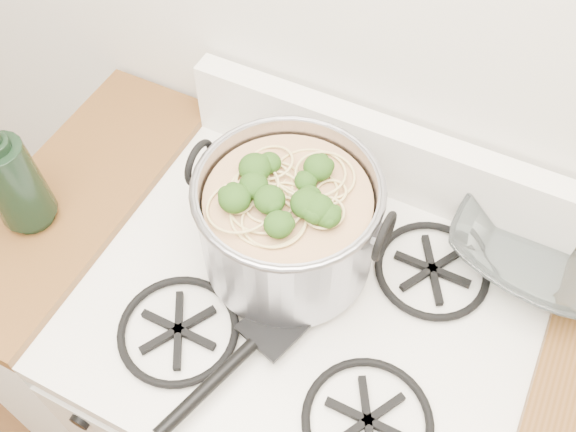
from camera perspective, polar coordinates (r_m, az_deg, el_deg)
The scene contains 6 objects.
gas_range at distance 1.54m, azimuth 1.33°, elevation -15.84°, with size 0.76×0.66×0.92m.
counter_left at distance 1.67m, azimuth -14.57°, elevation -7.64°, with size 0.25×0.65×0.92m.
stock_pot at distance 1.06m, azimuth -0.00°, elevation -0.61°, with size 0.34×0.31×0.21m.
spatula at distance 1.06m, azimuth -1.00°, elevation -9.30°, with size 0.29×0.31×0.02m, color black, non-canonical shape.
glass_bowl at distance 1.21m, azimuth 21.08°, elevation -2.71°, with size 0.12×0.12×0.03m, color white.
bottle at distance 1.18m, azimuth -23.60°, elevation 3.64°, with size 0.10×0.10×0.26m, color black.
Camera 1 is at (0.20, 0.78, 1.89)m, focal length 40.00 mm.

